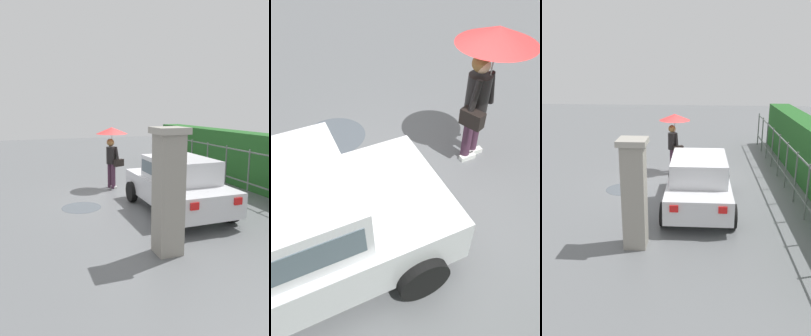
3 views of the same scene
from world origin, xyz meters
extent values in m
plane|color=slate|center=(0.00, 0.00, 0.00)|extent=(40.00, 40.00, 0.00)
cube|color=silver|center=(1.79, 0.46, 0.58)|extent=(3.71, 1.67, 0.60)
cylinder|color=black|center=(0.55, -0.39, 0.30)|extent=(0.60, 0.18, 0.60)
cylinder|color=black|center=(0.54, 1.29, 0.30)|extent=(0.60, 0.18, 0.60)
cylinder|color=#47283D|center=(-1.33, -0.54, 0.43)|extent=(0.15, 0.15, 0.86)
cylinder|color=#47283D|center=(-1.14, -0.47, 0.43)|extent=(0.15, 0.15, 0.86)
cube|color=white|center=(-1.35, -0.49, 0.04)|extent=(0.26, 0.10, 0.08)
cube|color=white|center=(-1.17, -0.41, 0.04)|extent=(0.26, 0.10, 0.08)
cylinder|color=black|center=(-1.24, -0.50, 1.15)|extent=(0.34, 0.34, 0.58)
sphere|color=#DBAD89|center=(-1.24, -0.50, 1.58)|extent=(0.22, 0.22, 0.22)
sphere|color=olive|center=(-1.23, -0.53, 1.60)|extent=(0.25, 0.25, 0.25)
cylinder|color=black|center=(-1.47, -0.51, 1.18)|extent=(0.24, 0.17, 0.56)
cylinder|color=black|center=(-1.06, -0.35, 1.18)|extent=(0.24, 0.17, 0.56)
cylinder|color=#B2B2B7|center=(-1.35, -0.44, 1.50)|extent=(0.02, 0.02, 0.77)
cone|color=red|center=(-1.35, -0.44, 1.99)|extent=(1.09, 1.09, 0.22)
cube|color=black|center=(-1.04, -0.29, 0.91)|extent=(0.28, 0.38, 0.24)
cylinder|color=#4C545B|center=(0.65, -1.92, 0.00)|extent=(1.11, 1.11, 0.00)
camera|label=1|loc=(9.32, -3.45, 2.77)|focal=34.37mm
camera|label=2|loc=(1.43, 2.79, 3.58)|focal=34.73mm
camera|label=3|loc=(10.93, 0.51, 3.99)|focal=37.61mm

